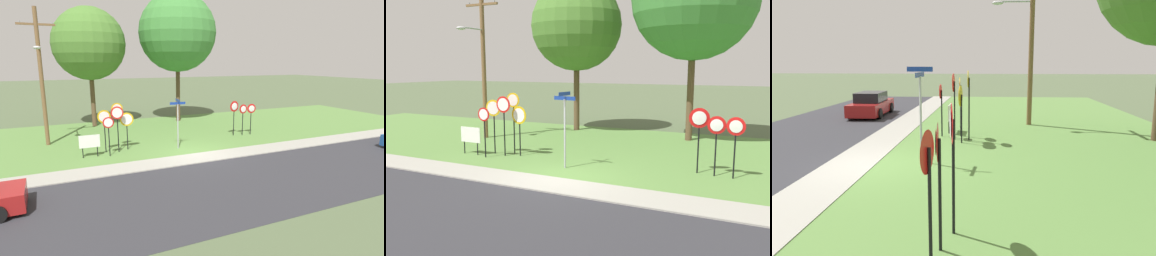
# 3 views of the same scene
# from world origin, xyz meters

# --- Properties ---
(ground_plane) EXTENTS (160.00, 160.00, 0.00)m
(ground_plane) POSITION_xyz_m (0.00, 0.00, 0.00)
(ground_plane) COLOR #4C5B3D
(road_asphalt) EXTENTS (44.00, 6.40, 0.01)m
(road_asphalt) POSITION_xyz_m (0.00, -4.80, 0.01)
(road_asphalt) COLOR #2D2D33
(road_asphalt) RESTS_ON ground_plane
(sidewalk_strip) EXTENTS (44.00, 1.60, 0.06)m
(sidewalk_strip) POSITION_xyz_m (0.00, -0.80, 0.03)
(sidewalk_strip) COLOR #99968C
(sidewalk_strip) RESTS_ON ground_plane
(grass_median) EXTENTS (44.00, 12.00, 0.04)m
(grass_median) POSITION_xyz_m (0.00, 6.00, 0.02)
(grass_median) COLOR #567F3D
(grass_median) RESTS_ON ground_plane
(stop_sign_near_left) EXTENTS (0.66, 0.10, 2.81)m
(stop_sign_near_left) POSITION_xyz_m (-3.86, 2.67, 2.06)
(stop_sign_near_left) COLOR black
(stop_sign_near_left) RESTS_ON grass_median
(stop_sign_near_right) EXTENTS (0.75, 0.12, 2.50)m
(stop_sign_near_right) POSITION_xyz_m (-4.68, 2.27, 1.86)
(stop_sign_near_right) COLOR black
(stop_sign_near_right) RESTS_ON grass_median
(stop_sign_far_left) EXTENTS (0.73, 0.10, 2.69)m
(stop_sign_far_left) POSITION_xyz_m (-3.97, 2.07, 2.00)
(stop_sign_far_left) COLOR black
(stop_sign_far_left) RESTS_ON grass_median
(stop_sign_far_center) EXTENTS (0.80, 0.12, 2.25)m
(stop_sign_far_center) POSITION_xyz_m (-3.37, 2.40, 1.67)
(stop_sign_far_center) COLOR black
(stop_sign_far_center) RESTS_ON grass_median
(stop_sign_far_right) EXTENTS (0.60, 0.09, 2.22)m
(stop_sign_far_right) POSITION_xyz_m (-4.57, 1.47, 1.62)
(stop_sign_far_right) COLOR black
(stop_sign_far_right) RESTS_ON grass_median
(yield_sign_near_left) EXTENTS (0.66, 0.13, 2.22)m
(yield_sign_near_left) POSITION_xyz_m (5.60, 2.65, 1.68)
(yield_sign_near_left) COLOR black
(yield_sign_near_left) RESTS_ON grass_median
(yield_sign_near_right) EXTENTS (0.65, 0.12, 2.22)m
(yield_sign_near_right) POSITION_xyz_m (4.95, 2.71, 1.68)
(yield_sign_near_right) COLOR black
(yield_sign_near_right) RESTS_ON grass_median
(yield_sign_far_left) EXTENTS (0.74, 0.15, 2.47)m
(yield_sign_far_left) POSITION_xyz_m (4.31, 2.87, 1.89)
(yield_sign_far_left) COLOR black
(yield_sign_far_left) RESTS_ON grass_median
(street_name_post) EXTENTS (0.96, 0.82, 3.01)m
(street_name_post) POSITION_xyz_m (-0.53, 1.38, 1.83)
(street_name_post) COLOR #9EA0A8
(street_name_post) RESTS_ON grass_median
(utility_pole) EXTENTS (2.10, 2.07, 8.31)m
(utility_pole) POSITION_xyz_m (-7.78, 5.36, 4.53)
(utility_pole) COLOR brown
(utility_pole) RESTS_ON grass_median
(notice_board) EXTENTS (1.10, 0.06, 1.25)m
(notice_board) POSITION_xyz_m (-5.60, 1.73, 0.87)
(notice_board) COLOR black
(notice_board) RESTS_ON grass_median
(oak_tree_left) EXTENTS (5.56, 5.56, 9.28)m
(oak_tree_left) POSITION_xyz_m (-4.40, 10.27, 6.53)
(oak_tree_left) COLOR brown
(oak_tree_left) RESTS_ON grass_median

